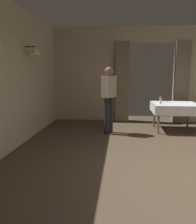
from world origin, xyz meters
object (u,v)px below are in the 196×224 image
object	(u,v)px
plate_mid_b	(166,102)
person_waiter_by_doorway	(109,94)
dining_table_mid	(175,107)
flower_vase_mid	(160,100)

from	to	relation	value
plate_mid_b	person_waiter_by_doorway	distance (m)	1.77
plate_mid_b	person_waiter_by_doorway	bearing A→B (deg)	-155.21
dining_table_mid	flower_vase_mid	bearing A→B (deg)	-159.74
plate_mid_b	person_waiter_by_doorway	world-z (taller)	person_waiter_by_doorway
flower_vase_mid	person_waiter_by_doorway	size ratio (longest dim) A/B	0.11
dining_table_mid	plate_mid_b	world-z (taller)	plate_mid_b
flower_vase_mid	dining_table_mid	bearing A→B (deg)	20.26
dining_table_mid	flower_vase_mid	distance (m)	0.48
flower_vase_mid	person_waiter_by_doorway	bearing A→B (deg)	-166.07
flower_vase_mid	person_waiter_by_doorway	xyz separation A→B (m)	(-1.36, -0.34, 0.17)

